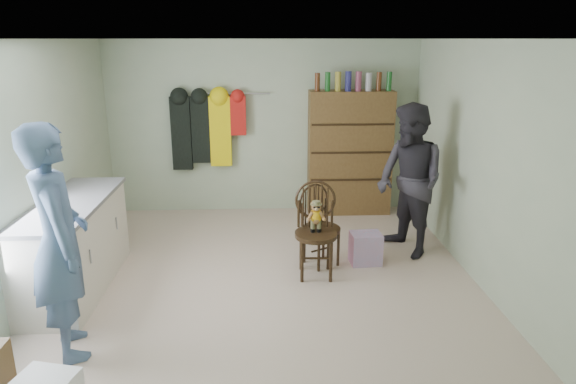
{
  "coord_description": "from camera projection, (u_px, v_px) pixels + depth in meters",
  "views": [
    {
      "loc": [
        0.0,
        -4.97,
        2.5
      ],
      "look_at": [
        0.25,
        0.2,
        0.95
      ],
      "focal_mm": 32.0,
      "sensor_mm": 36.0,
      "label": 1
    }
  ],
  "objects": [
    {
      "name": "ground_plane",
      "position": [
        266.0,
        283.0,
        5.47
      ],
      "size": [
        5.0,
        5.0,
        0.0
      ],
      "primitive_type": "plane",
      "color": "beige",
      "rests_on": "ground"
    },
    {
      "name": "counter",
      "position": [
        75.0,
        245.0,
        5.25
      ],
      "size": [
        0.64,
        1.86,
        0.94
      ],
      "color": "silver",
      "rests_on": "ground"
    },
    {
      "name": "person_right",
      "position": [
        410.0,
        181.0,
        5.99
      ],
      "size": [
        0.96,
        1.07,
        1.81
      ],
      "primitive_type": "imported",
      "rotation": [
        0.0,
        0.0,
        -1.19
      ],
      "color": "#2D2B33",
      "rests_on": "ground"
    },
    {
      "name": "striped_bag",
      "position": [
        365.0,
        248.0,
        5.91
      ],
      "size": [
        0.36,
        0.29,
        0.36
      ],
      "primitive_type": "cube",
      "rotation": [
        0.0,
        0.0,
        0.07
      ],
      "color": "pink",
      "rests_on": "ground"
    },
    {
      "name": "coat_rack",
      "position": [
        206.0,
        129.0,
        7.36
      ],
      "size": [
        1.42,
        0.12,
        1.09
      ],
      "color": "#99999E",
      "rests_on": "ground"
    },
    {
      "name": "room_walls",
      "position": [
        263.0,
        128.0,
        5.53
      ],
      "size": [
        5.0,
        5.0,
        5.0
      ],
      "color": "beige",
      "rests_on": "ground"
    },
    {
      "name": "dresser",
      "position": [
        350.0,
        152.0,
        7.47
      ],
      "size": [
        1.2,
        0.39,
        2.07
      ],
      "color": "brown",
      "rests_on": "ground"
    },
    {
      "name": "chair_far",
      "position": [
        319.0,
        222.0,
        5.84
      ],
      "size": [
        0.56,
        0.56,
        0.93
      ],
      "rotation": [
        0.0,
        0.0,
        0.53
      ],
      "color": "#352312",
      "rests_on": "ground"
    },
    {
      "name": "chair_front",
      "position": [
        316.0,
        224.0,
        5.53
      ],
      "size": [
        0.48,
        0.48,
        1.04
      ],
      "rotation": [
        0.0,
        0.0,
        -0.04
      ],
      "color": "#352312",
      "rests_on": "ground"
    },
    {
      "name": "person_left",
      "position": [
        59.0,
        243.0,
        4.04
      ],
      "size": [
        0.73,
        0.83,
        1.92
      ],
      "primitive_type": "imported",
      "rotation": [
        0.0,
        0.0,
        2.04
      ],
      "color": "#465F81",
      "rests_on": "ground"
    }
  ]
}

